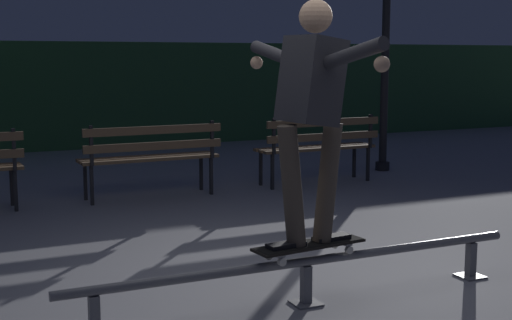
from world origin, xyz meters
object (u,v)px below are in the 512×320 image
grind_rail (306,269)px  skateboarder (311,101)px  park_bench_right_center (319,142)px  skateboard (309,246)px  park_bench_left_center (151,152)px

grind_rail → skateboarder: bearing=0.8°
park_bench_right_center → skateboard: bearing=-120.7°
grind_rail → park_bench_right_center: (2.30, 3.83, 0.30)m
skateboard → skateboarder: (0.00, 0.00, 0.94)m
skateboarder → park_bench_right_center: (2.27, 3.83, -0.79)m
grind_rail → skateboard: size_ratio=4.08×
skateboarder → park_bench_left_center: size_ratio=0.97×
skateboard → park_bench_left_center: 3.84m
skateboarder → grind_rail: bearing=-179.2°
skateboarder → park_bench_right_center: size_ratio=0.97×
park_bench_right_center → grind_rail: bearing=-120.9°
grind_rail → park_bench_left_center: park_bench_left_center is taller
grind_rail → skateboard: (0.02, 0.00, 0.15)m
grind_rail → park_bench_right_center: park_bench_right_center is taller
grind_rail → park_bench_right_center: bearing=59.1°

